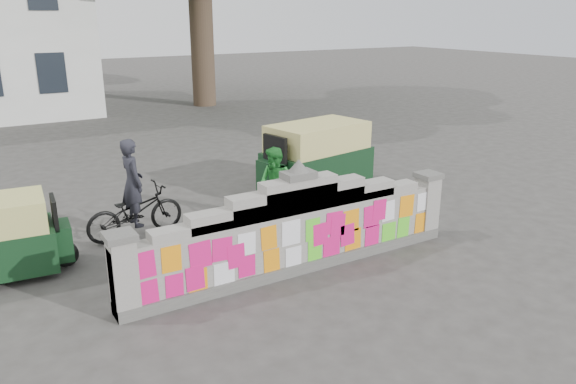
% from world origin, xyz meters
% --- Properties ---
extents(ground, '(100.00, 100.00, 0.00)m').
position_xyz_m(ground, '(0.00, 0.00, 0.00)').
color(ground, '#383533').
rests_on(ground, ground).
extents(parapet_wall, '(6.48, 0.44, 2.01)m').
position_xyz_m(parapet_wall, '(-0.00, -0.01, 0.75)').
color(parapet_wall, '#4C4C49').
rests_on(parapet_wall, ground).
extents(cyclist_bike, '(2.03, 0.85, 1.04)m').
position_xyz_m(cyclist_bike, '(-1.95, 3.03, 0.52)').
color(cyclist_bike, black).
rests_on(cyclist_bike, ground).
extents(cyclist_rider, '(0.47, 0.67, 1.76)m').
position_xyz_m(cyclist_rider, '(-1.95, 3.03, 0.88)').
color(cyclist_rider, '#22222A').
rests_on(cyclist_rider, ground).
extents(pedestrian, '(0.78, 0.92, 1.65)m').
position_xyz_m(pedestrian, '(0.84, 2.24, 0.82)').
color(pedestrian, '#24842F').
rests_on(pedestrian, ground).
extents(rickshaw_right, '(3.19, 1.88, 1.72)m').
position_xyz_m(rickshaw_right, '(2.83, 3.68, 0.89)').
color(rickshaw_right, black).
rests_on(rickshaw_right, ground).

